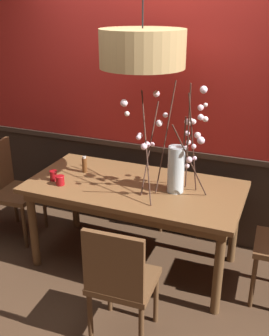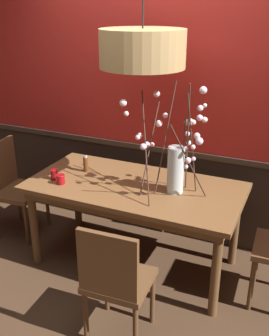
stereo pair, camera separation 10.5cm
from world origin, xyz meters
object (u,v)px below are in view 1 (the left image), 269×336
object	(u,v)px
dining_table	(135,194)
pendant_lamp	(142,49)
chair_head_west_end	(9,185)
candle_holder_nearer_edge	(53,175)
candle_holder_nearer_center	(60,180)
chair_far_side_right	(187,176)
chair_near_side_right	(120,279)
vase_with_blossoms	(175,161)
condiment_bottle	(84,165)

from	to	relation	value
dining_table	pendant_lamp	xyz separation A→B (m)	(0.05, 0.04, 1.17)
chair_head_west_end	candle_holder_nearer_edge	distance (m)	0.72
chair_head_west_end	candle_holder_nearer_edge	world-z (taller)	chair_head_west_end
candle_holder_nearer_center	chair_far_side_right	bearing A→B (deg)	53.83
chair_near_side_right	chair_head_west_end	bearing A→B (deg)	150.94
chair_head_west_end	vase_with_blossoms	size ratio (longest dim) A/B	1.08
candle_holder_nearer_edge	pendant_lamp	size ratio (longest dim) A/B	0.08
chair_head_west_end	pendant_lamp	xyz separation A→B (m)	(1.35, 0.04, 1.32)
chair_head_west_end	condiment_bottle	size ratio (longest dim) A/B	6.28
dining_table	chair_far_side_right	bearing A→B (deg)	75.43
vase_with_blossoms	pendant_lamp	world-z (taller)	pendant_lamp
dining_table	candle_holder_nearer_edge	world-z (taller)	candle_holder_nearer_edge
chair_near_side_right	candle_holder_nearer_edge	world-z (taller)	chair_near_side_right
chair_head_west_end	candle_holder_nearer_center	world-z (taller)	chair_head_west_end
condiment_bottle	chair_far_side_right	bearing A→B (deg)	46.37
vase_with_blossoms	chair_head_west_end	bearing A→B (deg)	-179.88
condiment_bottle	pendant_lamp	xyz separation A→B (m)	(0.56, -0.04, 1.01)
chair_far_side_right	chair_near_side_right	world-z (taller)	chair_far_side_right
candle_holder_nearer_center	dining_table	bearing A→B (deg)	21.87
candle_holder_nearer_center	candle_holder_nearer_edge	bearing A→B (deg)	150.77
condiment_bottle	pendant_lamp	bearing A→B (deg)	-4.41
candle_holder_nearer_center	pendant_lamp	xyz separation A→B (m)	(0.61, 0.27, 1.04)
candle_holder_nearer_edge	dining_table	bearing A→B (deg)	14.52
dining_table	vase_with_blossoms	distance (m)	0.49
chair_far_side_right	chair_near_side_right	xyz separation A→B (m)	(0.03, -1.71, -0.03)
dining_table	condiment_bottle	xyz separation A→B (m)	(-0.51, 0.08, 0.16)
chair_far_side_right	chair_head_west_end	bearing A→B (deg)	-151.00
dining_table	chair_far_side_right	xyz separation A→B (m)	(0.22, 0.85, -0.15)
chair_near_side_right	vase_with_blossoms	xyz separation A→B (m)	(0.09, 0.87, 0.52)
vase_with_blossoms	candle_holder_nearer_edge	size ratio (longest dim) A/B	9.76
chair_near_side_right	pendant_lamp	xyz separation A→B (m)	(-0.20, 0.90, 1.34)
dining_table	pendant_lamp	world-z (taller)	pendant_lamp
chair_head_west_end	chair_far_side_right	bearing A→B (deg)	29.00
chair_head_west_end	pendant_lamp	distance (m)	1.89
candle_holder_nearer_center	candle_holder_nearer_edge	world-z (taller)	candle_holder_nearer_edge
chair_near_side_right	condiment_bottle	bearing A→B (deg)	128.83
dining_table	condiment_bottle	distance (m)	0.54
chair_near_side_right	candle_holder_nearer_edge	size ratio (longest dim) A/B	10.09
pendant_lamp	condiment_bottle	bearing A→B (deg)	175.59
candle_holder_nearer_center	candle_holder_nearer_edge	xyz separation A→B (m)	(-0.10, 0.06, 0.00)
condiment_bottle	dining_table	bearing A→B (deg)	-9.39
vase_with_blossoms	pendant_lamp	size ratio (longest dim) A/B	0.76
vase_with_blossoms	candle_holder_nearer_center	xyz separation A→B (m)	(-0.91, -0.24, -0.22)
dining_table	vase_with_blossoms	xyz separation A→B (m)	(0.34, 0.01, 0.35)
chair_far_side_right	pendant_lamp	world-z (taller)	pendant_lamp
chair_head_west_end	condiment_bottle	world-z (taller)	chair_head_west_end
candle_holder_nearer_edge	candle_holder_nearer_center	bearing A→B (deg)	-29.23
chair_head_west_end	candle_holder_nearer_edge	bearing A→B (deg)	-15.66
candle_holder_nearer_center	candle_holder_nearer_edge	size ratio (longest dim) A/B	0.90
candle_holder_nearer_center	pendant_lamp	world-z (taller)	pendant_lamp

